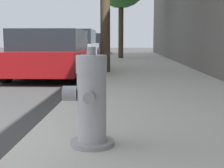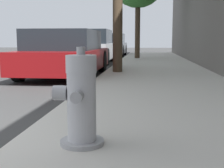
{
  "view_description": "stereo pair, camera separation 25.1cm",
  "coord_description": "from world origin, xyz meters",
  "px_view_note": "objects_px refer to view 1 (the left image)",
  "views": [
    {
      "loc": [
        2.85,
        -2.46,
        0.99
      ],
      "look_at": [
        2.71,
        1.17,
        0.48
      ],
      "focal_mm": 50.0,
      "sensor_mm": 36.0,
      "label": 1
    },
    {
      "loc": [
        3.1,
        -2.44,
        0.99
      ],
      "look_at": [
        2.71,
        1.17,
        0.48
      ],
      "focal_mm": 50.0,
      "sensor_mm": 36.0,
      "label": 2
    }
  ],
  "objects_px": {
    "fire_hydrant": "(91,102)",
    "parked_car_near": "(52,54)",
    "parked_car_far": "(93,45)",
    "parked_car_mid": "(75,47)"
  },
  "relations": [
    {
      "from": "parked_car_mid",
      "to": "parked_car_far",
      "type": "xyz_separation_m",
      "value": [
        0.14,
        6.08,
        -0.01
      ]
    },
    {
      "from": "parked_car_near",
      "to": "parked_car_far",
      "type": "bearing_deg",
      "value": 90.08
    },
    {
      "from": "parked_car_mid",
      "to": "parked_car_near",
      "type": "bearing_deg",
      "value": -88.25
    },
    {
      "from": "fire_hydrant",
      "to": "parked_car_near",
      "type": "distance_m",
      "value": 6.28
    },
    {
      "from": "fire_hydrant",
      "to": "parked_car_mid",
      "type": "bearing_deg",
      "value": 99.55
    },
    {
      "from": "parked_car_near",
      "to": "fire_hydrant",
      "type": "bearing_deg",
      "value": -74.19
    },
    {
      "from": "fire_hydrant",
      "to": "parked_car_far",
      "type": "height_order",
      "value": "parked_car_far"
    },
    {
      "from": "parked_car_far",
      "to": "parked_car_mid",
      "type": "bearing_deg",
      "value": -91.3
    },
    {
      "from": "fire_hydrant",
      "to": "parked_car_far",
      "type": "xyz_separation_m",
      "value": [
        -1.73,
        17.17,
        0.18
      ]
    },
    {
      "from": "fire_hydrant",
      "to": "parked_car_far",
      "type": "relative_size",
      "value": 0.19
    }
  ]
}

